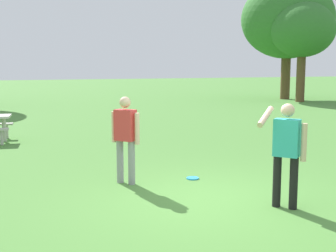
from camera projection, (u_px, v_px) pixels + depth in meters
ground_plane at (209, 202)px, 7.39m from camera, size 120.00×120.00×0.00m
person_thrower at (125, 134)px, 8.41m from camera, size 0.43×0.48×1.64m
person_catcher at (286, 147)px, 6.95m from camera, size 0.84×0.48×1.64m
frisbee at (193, 178)px, 8.87m from camera, size 0.25×0.25×0.03m
tree_broad_center at (303, 30)px, 26.40m from camera, size 3.78×3.78×5.83m
tree_far_right at (287, 20)px, 28.37m from camera, size 5.77×5.77×7.47m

